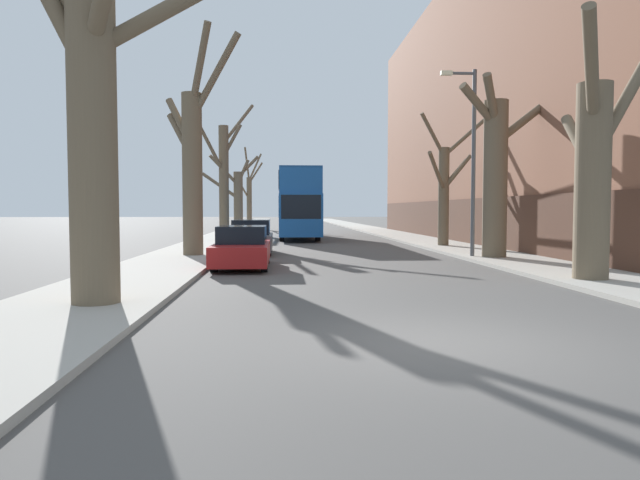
{
  "coord_description": "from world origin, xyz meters",
  "views": [
    {
      "loc": [
        -2.29,
        -7.83,
        1.9
      ],
      "look_at": [
        -0.11,
        24.29,
        0.2
      ],
      "focal_mm": 32.0,
      "sensor_mm": 36.0,
      "label": 1
    }
  ],
  "objects_px": {
    "double_decker_bus": "(298,201)",
    "lamp_post": "(471,153)",
    "street_tree_right_1": "(496,171)",
    "parked_car_1": "(251,238)",
    "street_tree_left_1": "(193,162)",
    "street_tree_right_2": "(445,188)",
    "street_tree_left_3": "(237,196)",
    "street_tree_left_4": "(250,196)",
    "street_tree_left_0": "(91,125)",
    "street_tree_left_2": "(224,175)",
    "parked_car_0": "(242,248)",
    "street_tree_right_0": "(594,169)"
  },
  "relations": [
    {
      "from": "double_decker_bus",
      "to": "lamp_post",
      "type": "xyz_separation_m",
      "value": [
        6.17,
        -16.36,
        1.58
      ]
    },
    {
      "from": "street_tree_right_1",
      "to": "parked_car_1",
      "type": "height_order",
      "value": "street_tree_right_1"
    },
    {
      "from": "street_tree_left_1",
      "to": "street_tree_right_2",
      "type": "height_order",
      "value": "street_tree_left_1"
    },
    {
      "from": "street_tree_left_1",
      "to": "street_tree_left_3",
      "type": "height_order",
      "value": "street_tree_left_1"
    },
    {
      "from": "parked_car_1",
      "to": "double_decker_bus",
      "type": "bearing_deg",
      "value": 79.77
    },
    {
      "from": "street_tree_left_1",
      "to": "street_tree_left_3",
      "type": "relative_size",
      "value": 1.38
    },
    {
      "from": "street_tree_left_4",
      "to": "street_tree_left_0",
      "type": "bearing_deg",
      "value": -90.35
    },
    {
      "from": "street_tree_left_2",
      "to": "street_tree_left_3",
      "type": "height_order",
      "value": "street_tree_left_2"
    },
    {
      "from": "street_tree_left_4",
      "to": "lamp_post",
      "type": "distance_m",
      "value": 39.05
    },
    {
      "from": "street_tree_left_0",
      "to": "parked_car_0",
      "type": "height_order",
      "value": "street_tree_left_0"
    },
    {
      "from": "street_tree_right_0",
      "to": "parked_car_0",
      "type": "bearing_deg",
      "value": 153.21
    },
    {
      "from": "double_decker_bus",
      "to": "street_tree_right_0",
      "type": "bearing_deg",
      "value": -73.83
    },
    {
      "from": "street_tree_left_0",
      "to": "street_tree_left_1",
      "type": "relative_size",
      "value": 0.89
    },
    {
      "from": "street_tree_left_1",
      "to": "street_tree_left_3",
      "type": "xyz_separation_m",
      "value": [
        -0.2,
        24.49,
        -0.79
      ]
    },
    {
      "from": "street_tree_left_1",
      "to": "parked_car_1",
      "type": "distance_m",
      "value": 4.19
    },
    {
      "from": "street_tree_left_0",
      "to": "street_tree_left_2",
      "type": "height_order",
      "value": "street_tree_left_2"
    },
    {
      "from": "street_tree_left_1",
      "to": "parked_car_0",
      "type": "relative_size",
      "value": 2.0
    },
    {
      "from": "street_tree_right_2",
      "to": "double_decker_bus",
      "type": "xyz_separation_m",
      "value": [
        -7.07,
        9.8,
        -0.48
      ]
    },
    {
      "from": "double_decker_bus",
      "to": "lamp_post",
      "type": "relative_size",
      "value": 1.61
    },
    {
      "from": "street_tree_left_4",
      "to": "street_tree_left_1",
      "type": "bearing_deg",
      "value": -90.29
    },
    {
      "from": "street_tree_left_1",
      "to": "street_tree_left_0",
      "type": "bearing_deg",
      "value": -90.53
    },
    {
      "from": "street_tree_right_0",
      "to": "parked_car_1",
      "type": "bearing_deg",
      "value": 131.66
    },
    {
      "from": "street_tree_left_4",
      "to": "parked_car_1",
      "type": "distance_m",
      "value": 34.72
    },
    {
      "from": "street_tree_right_1",
      "to": "double_decker_bus",
      "type": "bearing_deg",
      "value": 112.52
    },
    {
      "from": "street_tree_left_1",
      "to": "street_tree_left_3",
      "type": "distance_m",
      "value": 24.5
    },
    {
      "from": "double_decker_bus",
      "to": "parked_car_0",
      "type": "xyz_separation_m",
      "value": [
        -2.41,
        -19.09,
        -1.85
      ]
    },
    {
      "from": "street_tree_left_3",
      "to": "street_tree_right_2",
      "type": "xyz_separation_m",
      "value": [
        11.84,
        -19.19,
        -0.03
      ]
    },
    {
      "from": "lamp_post",
      "to": "double_decker_bus",
      "type": "bearing_deg",
      "value": 110.67
    },
    {
      "from": "street_tree_left_4",
      "to": "parked_car_0",
      "type": "relative_size",
      "value": 1.85
    },
    {
      "from": "street_tree_left_3",
      "to": "street_tree_right_1",
      "type": "height_order",
      "value": "street_tree_right_1"
    },
    {
      "from": "street_tree_left_0",
      "to": "street_tree_right_0",
      "type": "distance_m",
      "value": 11.99
    },
    {
      "from": "street_tree_left_2",
      "to": "street_tree_right_2",
      "type": "xyz_separation_m",
      "value": [
        11.64,
        -7.04,
        -1.02
      ]
    },
    {
      "from": "street_tree_right_1",
      "to": "double_decker_bus",
      "type": "height_order",
      "value": "street_tree_right_1"
    },
    {
      "from": "street_tree_left_2",
      "to": "street_tree_left_3",
      "type": "bearing_deg",
      "value": 90.92
    },
    {
      "from": "street_tree_left_3",
      "to": "parked_car_1",
      "type": "xyz_separation_m",
      "value": [
        2.36,
        -22.71,
        -2.32
      ]
    },
    {
      "from": "street_tree_left_3",
      "to": "street_tree_right_0",
      "type": "height_order",
      "value": "street_tree_left_3"
    },
    {
      "from": "street_tree_left_2",
      "to": "street_tree_right_1",
      "type": "xyz_separation_m",
      "value": [
        11.56,
        -14.08,
        -0.65
      ]
    },
    {
      "from": "street_tree_right_2",
      "to": "street_tree_right_1",
      "type": "bearing_deg",
      "value": -90.69
    },
    {
      "from": "street_tree_left_2",
      "to": "street_tree_right_2",
      "type": "relative_size",
      "value": 1.3
    },
    {
      "from": "street_tree_left_0",
      "to": "street_tree_right_1",
      "type": "height_order",
      "value": "street_tree_left_0"
    },
    {
      "from": "street_tree_right_2",
      "to": "parked_car_0",
      "type": "relative_size",
      "value": 1.51
    },
    {
      "from": "lamp_post",
      "to": "street_tree_right_2",
      "type": "bearing_deg",
      "value": 82.2
    },
    {
      "from": "street_tree_left_0",
      "to": "parked_car_1",
      "type": "bearing_deg",
      "value": 80.45
    },
    {
      "from": "street_tree_right_1",
      "to": "street_tree_right_2",
      "type": "height_order",
      "value": "street_tree_right_1"
    },
    {
      "from": "street_tree_left_3",
      "to": "street_tree_right_2",
      "type": "distance_m",
      "value": 22.54
    },
    {
      "from": "street_tree_left_4",
      "to": "lamp_post",
      "type": "bearing_deg",
      "value": -74.31
    },
    {
      "from": "street_tree_left_4",
      "to": "street_tree_right_2",
      "type": "relative_size",
      "value": 1.23
    },
    {
      "from": "street_tree_left_0",
      "to": "lamp_post",
      "type": "height_order",
      "value": "street_tree_left_0"
    },
    {
      "from": "street_tree_right_2",
      "to": "double_decker_bus",
      "type": "relative_size",
      "value": 0.57
    },
    {
      "from": "street_tree_left_1",
      "to": "street_tree_left_2",
      "type": "bearing_deg",
      "value": 90.0
    }
  ]
}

